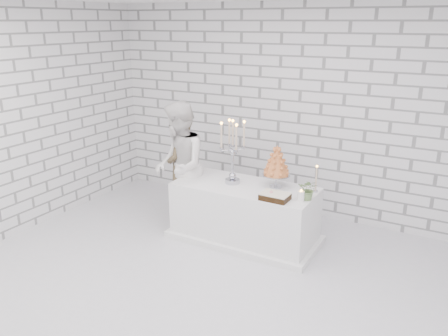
% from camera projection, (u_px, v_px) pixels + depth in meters
% --- Properties ---
extents(ground, '(6.00, 5.00, 0.01)m').
position_uv_depth(ground, '(210.00, 293.00, 4.81)').
color(ground, silver).
rests_on(ground, ground).
extents(wall_back, '(6.00, 0.01, 3.00)m').
position_uv_depth(wall_back, '(299.00, 113.00, 6.43)').
color(wall_back, white).
rests_on(wall_back, ground).
extents(wall_left, '(0.01, 5.00, 3.00)m').
position_uv_depth(wall_left, '(4.00, 124.00, 5.73)').
color(wall_left, white).
rests_on(wall_left, ground).
extents(cake_table, '(1.80, 0.80, 0.75)m').
position_uv_depth(cake_table, '(244.00, 213.00, 5.87)').
color(cake_table, white).
rests_on(cake_table, ground).
extents(groom, '(0.54, 0.66, 1.56)m').
position_uv_depth(groom, '(180.00, 168.00, 6.36)').
color(groom, brown).
rests_on(groom, ground).
extents(bride, '(1.03, 1.08, 1.75)m').
position_uv_depth(bride, '(179.00, 167.00, 6.09)').
color(bride, white).
rests_on(bride, ground).
extents(candelabra, '(0.34, 0.34, 0.83)m').
position_uv_depth(candelabra, '(233.00, 152.00, 5.72)').
color(candelabra, '#A8A9B3').
rests_on(candelabra, cake_table).
extents(croquembouche, '(0.44, 0.44, 0.55)m').
position_uv_depth(croquembouche, '(276.00, 166.00, 5.62)').
color(croquembouche, '#B15723').
rests_on(croquembouche, cake_table).
extents(chocolate_cake, '(0.33, 0.24, 0.08)m').
position_uv_depth(chocolate_cake, '(275.00, 196.00, 5.29)').
color(chocolate_cake, black).
rests_on(chocolate_cake, cake_table).
extents(pillar_candle, '(0.10, 0.10, 0.12)m').
position_uv_depth(pillar_candle, '(301.00, 196.00, 5.25)').
color(pillar_candle, white).
rests_on(pillar_candle, cake_table).
extents(extra_taper, '(0.06, 0.06, 0.32)m').
position_uv_depth(extra_taper, '(316.00, 180.00, 5.49)').
color(extra_taper, beige).
rests_on(extra_taper, cake_table).
extents(flowers, '(0.25, 0.23, 0.25)m').
position_uv_depth(flowers, '(308.00, 189.00, 5.27)').
color(flowers, '#50783F').
rests_on(flowers, cake_table).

